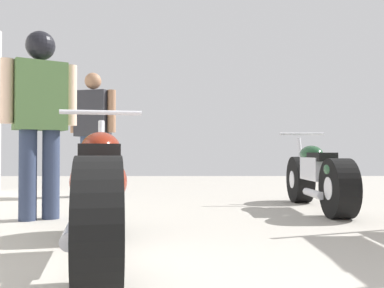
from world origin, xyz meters
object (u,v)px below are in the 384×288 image
(motorcycle_maroon_cruiser, at_px, (100,193))
(mechanic_in_blue, at_px, (93,126))
(motorcycle_black_naked, at_px, (318,177))
(mechanic_with_helmet, at_px, (40,106))

(motorcycle_maroon_cruiser, height_order, mechanic_in_blue, mechanic_in_blue)
(motorcycle_black_naked, bearing_deg, motorcycle_maroon_cruiser, -132.04)
(motorcycle_black_naked, relative_size, mechanic_in_blue, 1.06)
(motorcycle_maroon_cruiser, relative_size, mechanic_with_helmet, 1.14)
(motorcycle_maroon_cruiser, xyz_separation_m, motorcycle_black_naked, (1.95, 2.16, -0.03))
(motorcycle_black_naked, xyz_separation_m, mechanic_with_helmet, (-2.84, -0.66, 0.71))
(motorcycle_maroon_cruiser, distance_m, motorcycle_black_naked, 2.91)
(motorcycle_maroon_cruiser, bearing_deg, motorcycle_black_naked, 47.96)
(motorcycle_maroon_cruiser, relative_size, motorcycle_black_naked, 1.07)
(motorcycle_black_naked, xyz_separation_m, mechanic_in_blue, (-2.82, 1.43, 0.65))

